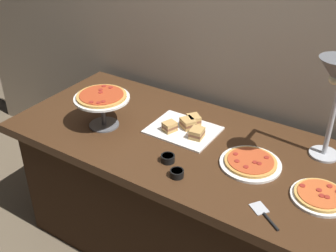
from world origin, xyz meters
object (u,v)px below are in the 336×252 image
(pizza_plate_raised_stand, at_px, (102,100))
(sauce_cup_far, at_px, (168,158))
(pizza_plate_front, at_px, (250,163))
(heat_lamp, at_px, (335,82))
(sauce_cup_near, at_px, (177,173))
(serving_spatula, at_px, (265,215))
(sandwich_platter, at_px, (185,128))
(pizza_plate_center, at_px, (320,196))

(pizza_plate_raised_stand, distance_m, sauce_cup_far, 0.50)
(pizza_plate_front, bearing_deg, heat_lamp, 26.24)
(sauce_cup_near, xyz_separation_m, serving_spatula, (0.42, -0.02, -0.02))
(sandwich_platter, bearing_deg, pizza_plate_raised_stand, -154.91)
(sauce_cup_far, bearing_deg, sandwich_platter, 104.18)
(heat_lamp, relative_size, pizza_plate_center, 2.33)
(sandwich_platter, height_order, sauce_cup_near, sandwich_platter)
(pizza_plate_center, relative_size, sandwich_platter, 0.69)
(sauce_cup_far, xyz_separation_m, serving_spatula, (0.52, -0.09, -0.02))
(heat_lamp, distance_m, pizza_plate_raised_stand, 1.13)
(heat_lamp, distance_m, sandwich_platter, 0.80)
(pizza_plate_front, relative_size, sandwich_platter, 0.82)
(pizza_plate_front, relative_size, pizza_plate_center, 1.19)
(pizza_plate_front, relative_size, pizza_plate_raised_stand, 0.99)
(pizza_plate_raised_stand, xyz_separation_m, sandwich_platter, (0.40, 0.19, -0.13))
(sauce_cup_near, distance_m, sauce_cup_far, 0.12)
(pizza_plate_front, distance_m, pizza_plate_center, 0.34)
(sauce_cup_near, bearing_deg, sandwich_platter, 115.36)
(pizza_plate_raised_stand, distance_m, sauce_cup_near, 0.60)
(pizza_plate_raised_stand, relative_size, sauce_cup_far, 4.40)
(sauce_cup_near, xyz_separation_m, sauce_cup_far, (-0.10, 0.07, 0.00))
(pizza_plate_raised_stand, relative_size, sandwich_platter, 0.83)
(pizza_plate_front, height_order, pizza_plate_center, same)
(pizza_plate_front, xyz_separation_m, pizza_plate_raised_stand, (-0.81, -0.10, 0.14))
(heat_lamp, height_order, serving_spatula, heat_lamp)
(pizza_plate_center, relative_size, sauce_cup_near, 3.82)
(sauce_cup_far, bearing_deg, pizza_plate_front, 28.97)
(pizza_plate_front, bearing_deg, serving_spatula, -56.92)
(pizza_plate_front, height_order, sauce_cup_far, sauce_cup_far)
(pizza_plate_front, relative_size, sauce_cup_near, 4.54)
(serving_spatula, bearing_deg, sandwich_platter, 147.91)
(pizza_plate_front, relative_size, serving_spatula, 1.82)
(heat_lamp, bearing_deg, sandwich_platter, -176.52)
(sandwich_platter, xyz_separation_m, sauce_cup_far, (0.07, -0.28, -0.00))
(sauce_cup_near, bearing_deg, sauce_cup_far, 142.74)
(heat_lamp, xyz_separation_m, sandwich_platter, (-0.67, -0.04, -0.42))
(sandwich_platter, distance_m, serving_spatula, 0.70)
(pizza_plate_center, distance_m, sandwich_platter, 0.76)
(sandwich_platter, xyz_separation_m, sauce_cup_near, (0.17, -0.35, -0.00))
(sandwich_platter, bearing_deg, pizza_plate_center, -11.33)
(pizza_plate_raised_stand, height_order, sandwich_platter, pizza_plate_raised_stand)
(serving_spatula, bearing_deg, pizza_plate_front, 123.08)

